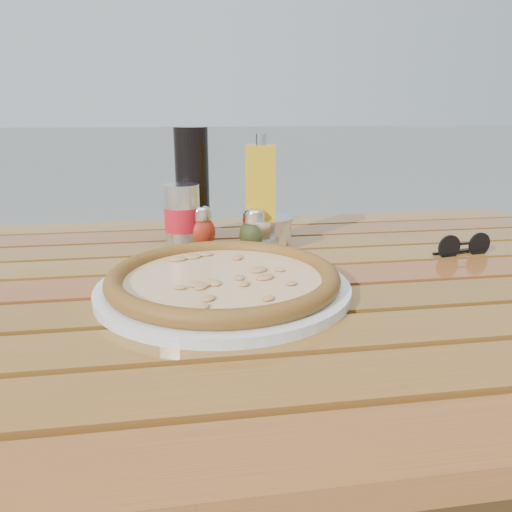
{
  "coord_description": "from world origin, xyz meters",
  "views": [
    {
      "loc": [
        -0.12,
        -0.72,
        1.0
      ],
      "look_at": [
        0.0,
        0.02,
        0.78
      ],
      "focal_mm": 35.0,
      "sensor_mm": 36.0,
      "label": 1
    }
  ],
  "objects": [
    {
      "name": "sunglasses",
      "position": [
        0.38,
        0.07,
        0.77
      ],
      "size": [
        0.11,
        0.04,
        0.04
      ],
      "rotation": [
        0.0,
        0.0,
        0.14
      ],
      "color": "black",
      "rests_on": "table"
    },
    {
      "name": "oregano_shaker",
      "position": [
        0.02,
        0.16,
        0.79
      ],
      "size": [
        0.06,
        0.06,
        0.08
      ],
      "rotation": [
        0.0,
        0.0,
        -0.08
      ],
      "color": "#323916",
      "rests_on": "table"
    },
    {
      "name": "table",
      "position": [
        0.0,
        -0.0,
        0.67
      ],
      "size": [
        1.4,
        0.9,
        0.75
      ],
      "color": "#3A220D",
      "rests_on": "ground"
    },
    {
      "name": "pizza",
      "position": [
        -0.06,
        -0.06,
        0.77
      ],
      "size": [
        0.34,
        0.34,
        0.03
      ],
      "rotation": [
        0.0,
        0.0,
        -0.03
      ],
      "color": "#F8E2B2",
      "rests_on": "plate"
    },
    {
      "name": "pepper_shaker",
      "position": [
        -0.08,
        0.19,
        0.79
      ],
      "size": [
        0.06,
        0.06,
        0.08
      ],
      "rotation": [
        0.0,
        0.0,
        0.2
      ],
      "color": "#A62913",
      "rests_on": "table"
    },
    {
      "name": "parmesan_tin",
      "position": [
        0.05,
        0.17,
        0.78
      ],
      "size": [
        0.1,
        0.1,
        0.07
      ],
      "rotation": [
        0.0,
        0.0,
        -0.08
      ],
      "color": "white",
      "rests_on": "table"
    },
    {
      "name": "plate",
      "position": [
        -0.06,
        -0.06,
        0.76
      ],
      "size": [
        0.43,
        0.43,
        0.01
      ],
      "primitive_type": "cylinder",
      "rotation": [
        0.0,
        0.0,
        -0.24
      ],
      "color": "silver",
      "rests_on": "table"
    },
    {
      "name": "dark_bottle",
      "position": [
        -0.09,
        0.26,
        0.86
      ],
      "size": [
        0.08,
        0.08,
        0.22
      ],
      "primitive_type": "cylinder",
      "rotation": [
        0.0,
        0.0,
        0.35
      ],
      "color": "black",
      "rests_on": "table"
    },
    {
      "name": "soda_can",
      "position": [
        -0.11,
        0.2,
        0.81
      ],
      "size": [
        0.07,
        0.07,
        0.12
      ],
      "rotation": [
        0.0,
        0.0,
        0.0
      ],
      "color": "silver",
      "rests_on": "table"
    },
    {
      "name": "olive_oil_cruet",
      "position": [
        0.04,
        0.19,
        0.85
      ],
      "size": [
        0.06,
        0.06,
        0.21
      ],
      "rotation": [
        0.0,
        0.0,
        -0.2
      ],
      "color": "#BA8A13",
      "rests_on": "table"
    }
  ]
}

